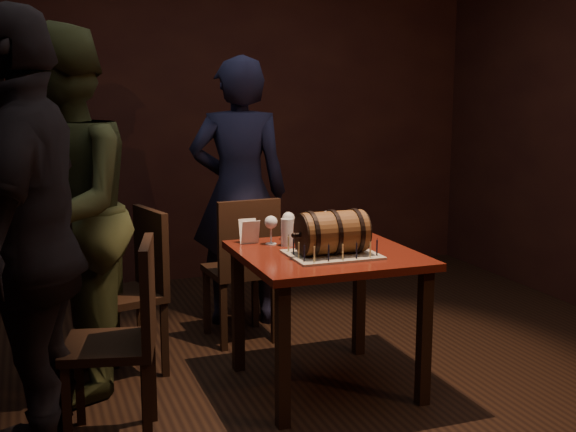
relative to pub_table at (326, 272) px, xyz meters
The scene contains 16 objects.
room_shell 0.78m from the pub_table, 169.22° to the right, with size 5.04×5.04×2.80m.
pub_table is the anchor object (origin of this frame).
cake_board 0.15m from the pub_table, 96.33° to the right, with size 0.45×0.35×0.01m, color gray.
barrel_cake 0.25m from the pub_table, 96.58° to the right, with size 0.40×0.24×0.24m.
birthday_candles 0.19m from the pub_table, 96.33° to the right, with size 0.40×0.30×0.09m.
wine_glass_left 0.41m from the pub_table, 130.13° to the left, with size 0.07×0.07×0.16m.
wine_glass_mid 0.42m from the pub_table, 104.64° to the left, with size 0.07×0.07×0.16m.
wine_glass_right 0.40m from the pub_table, 66.50° to the left, with size 0.07×0.07×0.16m.
pint_of_ale 0.31m from the pub_table, 125.93° to the left, with size 0.07×0.07×0.15m.
menu_card 0.49m from the pub_table, 134.67° to the left, with size 0.10×0.05×0.13m, color white, non-canonical shape.
chair_back 0.84m from the pub_table, 105.04° to the left, with size 0.43×0.43×0.93m.
chair_left_rear 1.09m from the pub_table, 148.15° to the left, with size 0.49×0.49×0.93m.
chair_left_front 1.11m from the pub_table, 167.35° to the right, with size 0.48×0.48×0.93m.
person_back 1.26m from the pub_table, 95.72° to the left, with size 0.66×0.43×1.81m, color black.
person_left_rear 1.40m from the pub_table, 163.70° to the left, with size 0.93×0.73×1.92m, color #353A1D.
person_left_front 1.55m from the pub_table, 165.43° to the right, with size 1.13×0.47×1.93m, color black.
Camera 1 is at (-1.28, -3.38, 1.61)m, focal length 45.00 mm.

